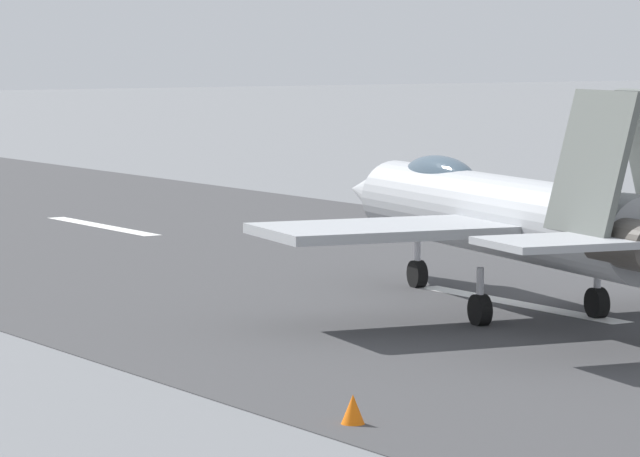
% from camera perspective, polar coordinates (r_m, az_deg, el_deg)
% --- Properties ---
extents(ground_plane, '(400.00, 400.00, 0.00)m').
position_cam_1_polar(ground_plane, '(48.56, 6.24, -2.34)').
color(ground_plane, slate).
extents(runway_strip, '(240.00, 26.00, 0.02)m').
position_cam_1_polar(runway_strip, '(48.54, 6.26, -2.33)').
color(runway_strip, '#3D3D3F').
rests_on(runway_strip, ground).
extents(fighter_jet, '(17.97, 13.72, 5.68)m').
position_cam_1_polar(fighter_jet, '(47.25, 5.50, 0.47)').
color(fighter_jet, '#A3A6AB').
rests_on(fighter_jet, ground).
extents(marker_cone_near, '(0.44, 0.44, 0.55)m').
position_cam_1_polar(marker_cone_near, '(33.47, 1.00, -5.48)').
color(marker_cone_near, orange).
rests_on(marker_cone_near, ground).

